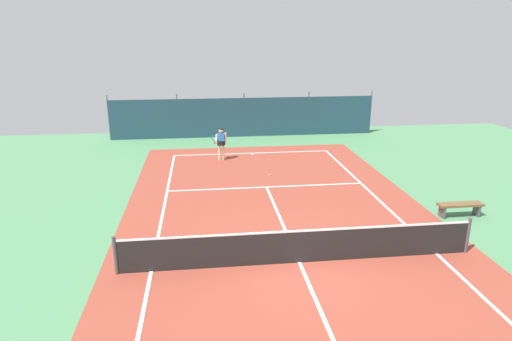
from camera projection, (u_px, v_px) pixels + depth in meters
ground_plane at (299, 262)px, 12.51m from camera, size 36.00×36.00×0.00m
court_surface at (299, 262)px, 12.51m from camera, size 11.02×26.60×0.01m
tennis_net at (300, 246)px, 12.36m from camera, size 10.12×0.10×1.10m
back_fence at (244, 124)px, 27.92m from camera, size 16.30×0.98×2.70m
tennis_player at (221, 142)px, 22.26m from camera, size 0.76×0.72×1.64m
tennis_ball_near_player at (270, 175)px, 20.07m from camera, size 0.07×0.07×0.07m
tennis_ball_midcourt at (327, 185)px, 18.75m from camera, size 0.07×0.07×0.07m
parked_car at (239, 113)px, 30.69m from camera, size 2.16×4.27×1.68m
courtside_bench at (460, 207)px, 15.53m from camera, size 1.60×0.40×0.49m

